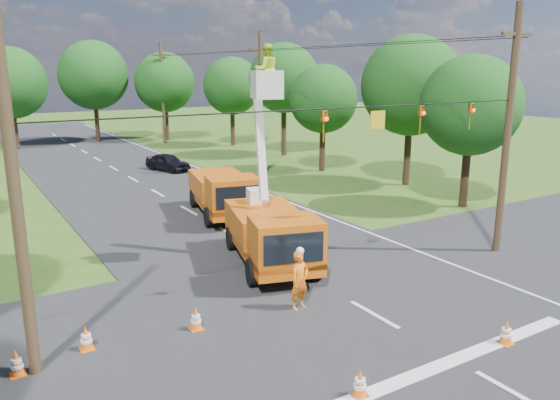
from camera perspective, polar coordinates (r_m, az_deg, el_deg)
ground at (r=34.42m, az=-12.67°, el=0.66°), size 140.00×140.00×0.00m
road_main at (r=34.42m, az=-12.67°, el=0.66°), size 12.00×100.00×0.06m
road_cross at (r=19.05m, az=5.77°, el=-9.72°), size 56.00×10.00×0.07m
stop_bar at (r=15.69m, az=17.79°, el=-15.76°), size 9.00×0.45×0.02m
edge_line at (r=36.55m, az=-4.37°, el=1.71°), size 0.12×90.00×0.02m
bucket_truck at (r=21.03m, az=-0.98°, el=-2.25°), size 4.15×6.96×8.40m
second_truck at (r=28.32m, az=-5.92°, el=0.81°), size 3.81×6.92×2.46m
ground_worker at (r=17.49m, az=2.07°, el=-8.41°), size 0.79×0.60×1.94m
distant_car at (r=41.82m, az=-11.65°, el=3.89°), size 2.75×4.13×1.31m
traffic_cone_0 at (r=13.57m, az=8.36°, el=-18.44°), size 0.38×0.38×0.71m
traffic_cone_1 at (r=16.85m, az=22.56°, el=-12.68°), size 0.38×0.38×0.71m
traffic_cone_2 at (r=23.75m, az=-1.31°, el=-3.94°), size 0.38×0.38×0.71m
traffic_cone_3 at (r=26.39m, az=-1.09°, el=-2.14°), size 0.38×0.38×0.71m
traffic_cone_4 at (r=16.57m, az=-8.78°, el=-12.18°), size 0.38×0.38×0.71m
traffic_cone_5 at (r=16.22m, az=-19.60°, el=-13.47°), size 0.38×0.38×0.71m
traffic_cone_6 at (r=15.65m, az=-25.81°, el=-15.11°), size 0.38×0.38×0.71m
traffic_cone_7 at (r=32.00m, az=-4.56°, el=0.64°), size 0.38×0.38×0.71m
pole_right_near at (r=23.81m, az=22.71°, el=6.74°), size 1.80×0.30×10.00m
pole_right_mid at (r=38.98m, az=-2.03°, el=10.06°), size 1.80×0.30×10.00m
pole_right_far at (r=57.21m, az=-12.18°, el=10.91°), size 1.80×0.30×10.00m
pole_left at (r=14.21m, az=-25.88°, el=-0.08°), size 0.30×0.30×9.00m
signal_span at (r=19.01m, az=11.61°, el=8.37°), size 18.00×0.29×1.07m
tree_right_a at (r=31.37m, az=19.31°, el=9.29°), size 5.40×5.40×8.28m
tree_right_b at (r=36.47m, az=13.54°, el=11.54°), size 6.40×6.40×9.65m
tree_right_c at (r=40.68m, az=4.54°, el=10.47°), size 5.00×5.00×7.83m
tree_right_d at (r=48.16m, az=0.41°, el=12.62°), size 6.00×6.00×9.70m
tree_right_e at (r=54.67m, az=-5.05°, el=11.78°), size 5.60×5.60×8.63m
tree_far_a at (r=57.13m, az=-26.37°, el=10.91°), size 6.60×6.60×9.50m
tree_far_b at (r=60.41m, az=-18.93°, el=12.24°), size 7.00×7.00×10.32m
tree_far_c at (r=59.39m, az=-11.96°, el=11.93°), size 6.20×6.20×9.18m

